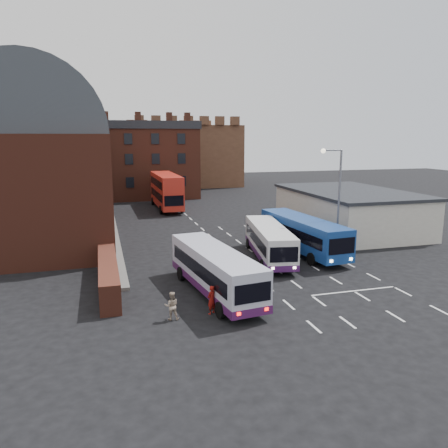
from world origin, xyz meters
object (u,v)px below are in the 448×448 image
object	(u,v)px
bus_white_outbound	(215,268)
pedestrian_red	(211,300)
street_lamp	(336,192)
bus_blue	(303,233)
bus_white_inbound	(269,240)
bus_red_double	(166,191)
pedestrian_beige	(172,306)

from	to	relation	value
bus_white_outbound	pedestrian_red	bearing A→B (deg)	-115.67
street_lamp	pedestrian_red	size ratio (longest dim) A/B	5.39
bus_white_outbound	bus_blue	distance (m)	12.31
bus_white_inbound	pedestrian_red	world-z (taller)	bus_white_inbound
bus_blue	street_lamp	bearing A→B (deg)	148.95
bus_blue	bus_red_double	bearing A→B (deg)	-78.35
bus_white_inbound	street_lamp	size ratio (longest dim) A/B	1.16
street_lamp	pedestrian_beige	size ratio (longest dim) A/B	5.60
bus_white_outbound	pedestrian_red	size ratio (longest dim) A/B	6.52
pedestrian_beige	pedestrian_red	bearing A→B (deg)	-167.19
bus_white_outbound	bus_white_inbound	xyz separation A→B (m)	(6.28, 6.53, -0.08)
pedestrian_red	pedestrian_beige	world-z (taller)	pedestrian_red
bus_red_double	pedestrian_beige	xyz separation A→B (m)	(-5.33, -37.19, -1.76)
bus_white_outbound	bus_blue	bearing A→B (deg)	30.44
street_lamp	pedestrian_beige	distance (m)	18.66
bus_red_double	pedestrian_red	world-z (taller)	bus_red_double
bus_white_inbound	bus_blue	bearing A→B (deg)	-153.75
bus_white_outbound	bus_blue	xyz separation A→B (m)	(9.73, 7.54, 0.10)
street_lamp	pedestrian_red	distance (m)	16.73
bus_white_inbound	street_lamp	bearing A→B (deg)	-171.37
bus_white_outbound	bus_red_double	size ratio (longest dim) A/B	0.89
street_lamp	bus_white_outbound	bearing A→B (deg)	-151.98
bus_blue	bus_red_double	size ratio (longest dim) A/B	0.94
bus_red_double	bus_blue	bearing A→B (deg)	105.69
pedestrian_red	street_lamp	bearing A→B (deg)	179.50
bus_red_double	pedestrian_beige	world-z (taller)	bus_red_double
bus_white_outbound	street_lamp	distance (m)	14.11
bus_blue	bus_red_double	world-z (taller)	bus_red_double
bus_blue	pedestrian_beige	xyz separation A→B (m)	(-13.01, -10.78, -1.00)
pedestrian_beige	bus_red_double	bearing A→B (deg)	-89.92
bus_white_outbound	pedestrian_beige	xyz separation A→B (m)	(-3.28, -3.24, -0.90)
bus_blue	pedestrian_red	distance (m)	15.12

